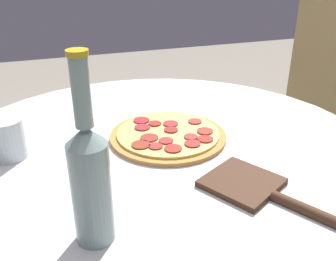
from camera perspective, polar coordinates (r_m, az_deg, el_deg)
name	(u,v)px	position (r m, az deg, el deg)	size (l,w,h in m)	color
table	(160,215)	(0.98, -1.27, -12.76)	(1.07, 1.07, 0.77)	silver
pizza	(168,135)	(0.92, 0.01, -0.69)	(0.29, 0.29, 0.02)	#B77F3D
beer_bottle	(90,178)	(0.57, -11.76, -7.14)	(0.06, 0.06, 0.30)	gray
pizza_paddle	(259,190)	(0.74, 13.74, -8.78)	(0.29, 0.21, 0.02)	#422819
drinking_glass	(7,139)	(0.89, -23.35, -1.14)	(0.08, 0.08, 0.09)	silver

